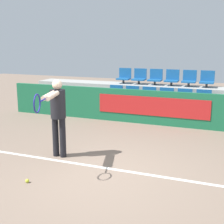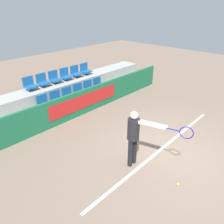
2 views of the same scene
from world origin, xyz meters
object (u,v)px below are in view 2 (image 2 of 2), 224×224
at_px(stadium_chair_2, 68,94).
at_px(stadium_chair_7, 43,81).
at_px(stadium_chair_4, 89,87).
at_px(stadium_chair_8, 55,78).
at_px(stadium_chair_10, 76,72).
at_px(tennis_ball, 178,184).
at_px(stadium_chair_9, 66,75).
at_px(stadium_chair_3, 79,91).
at_px(stadium_chair_11, 85,70).
at_px(stadium_chair_0, 44,103).
at_px(stadium_chair_6, 30,84).
at_px(stadium_chair_1, 57,98).
at_px(tennis_player, 136,134).
at_px(stadium_chair_5, 98,84).

height_order(stadium_chair_2, stadium_chair_7, stadium_chair_7).
height_order(stadium_chair_4, stadium_chair_8, stadium_chair_8).
distance_m(stadium_chair_10, tennis_ball, 6.54).
relative_size(stadium_chair_8, stadium_chair_9, 1.00).
xyz_separation_m(stadium_chair_3, stadium_chair_9, (0.00, 0.87, 0.49)).
bearing_deg(stadium_chair_2, stadium_chair_7, 122.74).
bearing_deg(stadium_chair_2, stadium_chair_4, 0.00).
bearing_deg(stadium_chair_11, stadium_chair_4, -122.74).
xyz_separation_m(stadium_chair_0, stadium_chair_6, (0.00, 0.87, 0.49)).
bearing_deg(stadium_chair_8, stadium_chair_11, 0.00).
height_order(stadium_chair_1, stadium_chair_8, stadium_chair_8).
relative_size(stadium_chair_1, stadium_chair_7, 1.00).
relative_size(stadium_chair_1, tennis_ball, 7.87).
height_order(stadium_chair_2, stadium_chair_10, stadium_chair_10).
height_order(stadium_chair_1, stadium_chair_10, stadium_chair_10).
bearing_deg(stadium_chair_2, stadium_chair_11, 27.40).
height_order(stadium_chair_9, stadium_chair_10, same).
height_order(stadium_chair_0, tennis_player, tennis_player).
bearing_deg(stadium_chair_5, stadium_chair_11, 90.00).
bearing_deg(stadium_chair_5, stadium_chair_6, 162.72).
relative_size(stadium_chair_2, stadium_chair_5, 1.00).
distance_m(stadium_chair_4, tennis_ball, 5.65).
xyz_separation_m(stadium_chair_2, stadium_chair_10, (1.11, 0.87, 0.49)).
bearing_deg(stadium_chair_5, stadium_chair_3, 180.00).
bearing_deg(stadium_chair_6, stadium_chair_8, 0.00).
xyz_separation_m(stadium_chair_1, stadium_chair_8, (0.56, 0.87, 0.49)).
bearing_deg(stadium_chair_4, tennis_player, -115.61).
xyz_separation_m(stadium_chair_7, stadium_chair_8, (0.56, 0.00, 0.00)).
bearing_deg(stadium_chair_0, tennis_player, -85.94).
bearing_deg(stadium_chair_3, stadium_chair_6, 152.60).
height_order(stadium_chair_0, stadium_chair_4, same).
bearing_deg(stadium_chair_7, stadium_chair_11, 0.00).
relative_size(stadium_chair_11, tennis_ball, 7.87).
bearing_deg(tennis_player, stadium_chair_8, 63.95).
xyz_separation_m(stadium_chair_5, stadium_chair_10, (-0.56, 0.87, 0.49)).
bearing_deg(tennis_ball, stadium_chair_10, 73.62).
bearing_deg(stadium_chair_4, tennis_ball, -108.88).
relative_size(stadium_chair_0, stadium_chair_1, 1.00).
bearing_deg(tennis_ball, stadium_chair_0, 94.48).
bearing_deg(stadium_chair_7, stadium_chair_2, -57.26).
relative_size(stadium_chair_7, stadium_chair_9, 1.00).
height_order(stadium_chair_11, tennis_player, tennis_player).
height_order(stadium_chair_4, stadium_chair_6, stadium_chair_6).
bearing_deg(stadium_chair_3, stadium_chair_4, 0.00).
distance_m(stadium_chair_5, tennis_ball, 5.85).
height_order(stadium_chair_6, stadium_chair_11, same).
bearing_deg(stadium_chair_8, stadium_chair_6, 180.00).
relative_size(stadium_chair_6, stadium_chair_9, 1.00).
xyz_separation_m(stadium_chair_6, stadium_chair_8, (1.11, 0.00, 0.00)).
bearing_deg(tennis_ball, stadium_chair_4, 71.12).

